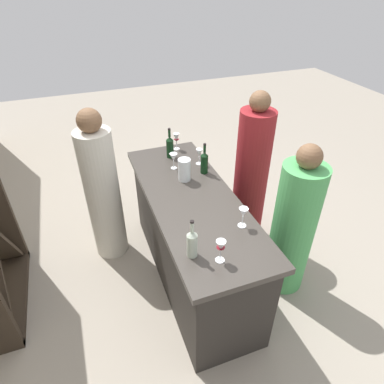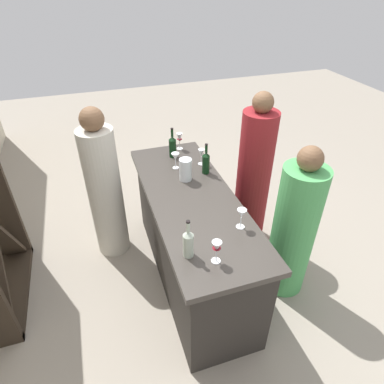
# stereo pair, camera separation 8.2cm
# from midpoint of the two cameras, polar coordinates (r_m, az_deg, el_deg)

# --- Properties ---
(ground_plane) EXTENTS (12.00, 12.00, 0.00)m
(ground_plane) POSITION_cam_midpoint_polar(r_m,az_deg,el_deg) (3.36, -0.72, -13.85)
(ground_plane) COLOR #9E9384
(bar_counter) EXTENTS (1.92, 0.70, 0.93)m
(bar_counter) POSITION_cam_midpoint_polar(r_m,az_deg,el_deg) (3.02, -0.79, -7.98)
(bar_counter) COLOR #2A2723
(bar_counter) RESTS_ON ground
(wine_bottle_leftmost_clear_pale) EXTENTS (0.07, 0.07, 0.29)m
(wine_bottle_leftmost_clear_pale) POSITION_cam_midpoint_polar(r_m,az_deg,el_deg) (2.15, -1.10, -8.74)
(wine_bottle_leftmost_clear_pale) COLOR #B7C6B2
(wine_bottle_leftmost_clear_pale) RESTS_ON bar_counter
(wine_bottle_second_left_dark_green) EXTENTS (0.07, 0.07, 0.29)m
(wine_bottle_second_left_dark_green) POSITION_cam_midpoint_polar(r_m,az_deg,el_deg) (3.00, 1.35, 5.20)
(wine_bottle_second_left_dark_green) COLOR black
(wine_bottle_second_left_dark_green) RESTS_ON bar_counter
(wine_bottle_center_dark_green) EXTENTS (0.07, 0.07, 0.30)m
(wine_bottle_center_dark_green) POSITION_cam_midpoint_polar(r_m,az_deg,el_deg) (3.26, -4.55, 7.83)
(wine_bottle_center_dark_green) COLOR black
(wine_bottle_center_dark_green) RESTS_ON bar_counter
(wine_glass_near_left) EXTENTS (0.06, 0.06, 0.16)m
(wine_glass_near_left) POSITION_cam_midpoint_polar(r_m,az_deg,el_deg) (3.13, 0.49, 6.64)
(wine_glass_near_left) COLOR white
(wine_glass_near_left) RESTS_ON bar_counter
(wine_glass_near_center) EXTENTS (0.07, 0.07, 0.16)m
(wine_glass_near_center) POSITION_cam_midpoint_polar(r_m,az_deg,el_deg) (2.39, 7.85, -3.64)
(wine_glass_near_center) COLOR white
(wine_glass_near_center) RESTS_ON bar_counter
(wine_glass_near_right) EXTENTS (0.07, 0.07, 0.17)m
(wine_glass_near_right) POSITION_cam_midpoint_polar(r_m,az_deg,el_deg) (3.41, -3.41, 9.18)
(wine_glass_near_right) COLOR white
(wine_glass_near_right) RESTS_ON bar_counter
(wine_glass_far_left) EXTENTS (0.07, 0.07, 0.15)m
(wine_glass_far_left) POSITION_cam_midpoint_polar(r_m,az_deg,el_deg) (3.07, -3.95, 5.95)
(wine_glass_far_left) COLOR white
(wine_glass_far_left) RESTS_ON bar_counter
(wine_glass_far_center) EXTENTS (0.07, 0.07, 0.17)m
(wine_glass_far_center) POSITION_cam_midpoint_polar(r_m,az_deg,el_deg) (2.12, 3.85, -9.46)
(wine_glass_far_center) COLOR white
(wine_glass_far_center) RESTS_ON bar_counter
(water_pitcher) EXTENTS (0.11, 0.11, 0.20)m
(water_pitcher) POSITION_cam_midpoint_polar(r_m,az_deg,el_deg) (2.90, -2.14, 3.85)
(water_pitcher) COLOR silver
(water_pitcher) RESTS_ON bar_counter
(person_left_guest) EXTENTS (0.42, 0.42, 1.45)m
(person_left_guest) POSITION_cam_midpoint_polar(r_m,az_deg,el_deg) (2.96, 16.26, -5.89)
(person_left_guest) COLOR #4CA559
(person_left_guest) RESTS_ON ground
(person_center_guest) EXTENTS (0.38, 0.38, 1.62)m
(person_center_guest) POSITION_cam_midpoint_polar(r_m,az_deg,el_deg) (3.37, 9.44, 2.66)
(person_center_guest) COLOR maroon
(person_center_guest) RESTS_ON ground
(person_server_behind) EXTENTS (0.34, 0.34, 1.56)m
(person_server_behind) POSITION_cam_midpoint_polar(r_m,az_deg,el_deg) (3.26, -15.83, -0.14)
(person_server_behind) COLOR beige
(person_server_behind) RESTS_ON ground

